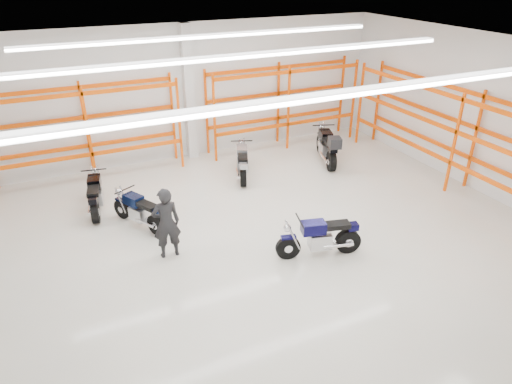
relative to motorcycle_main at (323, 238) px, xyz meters
name	(u,v)px	position (x,y,z in m)	size (l,w,h in m)	color
ground	(264,236)	(-0.90, 1.30, -0.47)	(14.00, 14.00, 0.00)	beige
room_shell	(264,110)	(-0.90, 1.32, 2.81)	(14.02, 12.02, 4.51)	silver
motorcycle_main	(323,238)	(0.00, 0.00, 0.00)	(2.03, 0.84, 1.01)	black
motorcycle_back_a	(95,196)	(-4.54, 4.42, 0.00)	(0.76, 2.06, 1.02)	black
motorcycle_back_b	(141,212)	(-3.60, 3.05, -0.03)	(1.04, 1.76, 0.95)	black
motorcycle_back_c	(242,163)	(0.00, 4.76, 0.01)	(1.00, 2.01, 1.03)	black
motorcycle_back_d	(327,147)	(3.06, 4.57, 0.12)	(1.13, 2.35, 1.24)	black
standing_man	(166,223)	(-3.29, 1.50, 0.41)	(0.64, 0.42, 1.76)	black
structural_column	(189,94)	(-0.90, 7.12, 1.78)	(0.32, 0.32, 4.50)	white
pallet_racking_back_left	(86,124)	(-4.30, 6.78, 1.31)	(5.67, 0.87, 3.00)	#FF5B05
pallet_racking_back_right	(283,98)	(2.50, 6.78, 1.31)	(5.67, 0.87, 3.00)	#FF5B05
pallet_racking_side	(467,132)	(5.58, 1.30, 1.34)	(0.87, 9.07, 3.00)	#FF5B05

